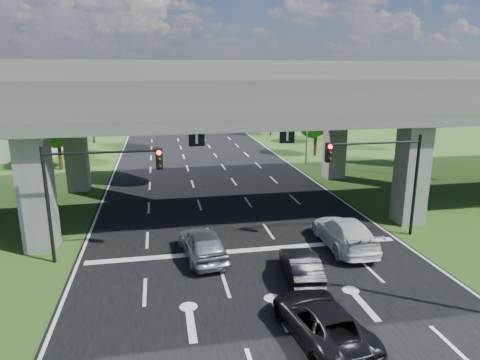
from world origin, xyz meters
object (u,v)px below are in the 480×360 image
object	(u,v)px
streetlight_beyond	(265,97)
car_silver	(202,244)
streetlight_far	(304,107)
signal_left	(92,181)
car_dark	(301,266)
signal_right	(383,168)
car_trailing	(322,321)
car_white	(344,233)

from	to	relation	value
streetlight_beyond	car_silver	size ratio (longest dim) A/B	2.13
streetlight_far	signal_left	bearing A→B (deg)	-131.78
car_dark	car_silver	bearing A→B (deg)	-30.52
signal_right	streetlight_beyond	xyz separation A→B (m)	(2.27, 36.06, 1.66)
streetlight_beyond	car_trailing	distance (m)	45.84
signal_left	car_trailing	size ratio (longest dim) A/B	1.20
signal_left	car_dark	distance (m)	10.98
car_silver	signal_left	bearing A→B (deg)	-17.89
signal_left	car_white	distance (m)	13.59
car_dark	signal_left	bearing A→B (deg)	-16.84
signal_left	streetlight_far	size ratio (longest dim) A/B	0.60
signal_right	car_dark	distance (m)	8.17
streetlight_beyond	car_silver	distance (m)	39.41
car_silver	car_dark	size ratio (longest dim) A/B	1.16
streetlight_far	car_dark	world-z (taller)	streetlight_far
signal_right	car_silver	world-z (taller)	signal_right
streetlight_beyond	car_dark	distance (m)	41.41
signal_right	car_dark	bearing A→B (deg)	-145.70
car_white	car_trailing	size ratio (longest dim) A/B	1.12
car_dark	car_trailing	bearing A→B (deg)	87.55
streetlight_beyond	car_dark	world-z (taller)	streetlight_beyond
car_dark	car_white	bearing A→B (deg)	-131.38
signal_left	streetlight_far	bearing A→B (deg)	48.22
signal_right	car_trailing	size ratio (longest dim) A/B	1.20
signal_right	car_silver	xyz separation A→B (m)	(-10.34, -0.94, -3.36)
signal_left	car_trailing	bearing A→B (deg)	-44.18
signal_left	car_dark	size ratio (longest dim) A/B	1.48
streetlight_beyond	car_silver	bearing A→B (deg)	-108.82
signal_right	car_trailing	xyz separation A→B (m)	(-6.82, -8.58, -3.46)
streetlight_far	car_dark	xyz separation A→B (m)	(-8.38, -24.22, -5.15)
signal_left	streetlight_beyond	xyz separation A→B (m)	(17.92, 36.06, 1.66)
car_white	signal_left	bearing A→B (deg)	-2.17
streetlight_far	car_white	distance (m)	22.11
signal_right	streetlight_beyond	distance (m)	36.17
car_silver	car_white	xyz separation A→B (m)	(7.83, 0.00, 0.01)
signal_right	car_white	world-z (taller)	signal_right
signal_left	car_white	xyz separation A→B (m)	(13.13, -0.94, -3.34)
car_dark	car_trailing	distance (m)	4.48
signal_right	car_dark	size ratio (longest dim) A/B	1.48
streetlight_far	car_white	bearing A→B (deg)	-102.84
signal_right	streetlight_beyond	world-z (taller)	streetlight_beyond
car_silver	streetlight_far	bearing A→B (deg)	-128.81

